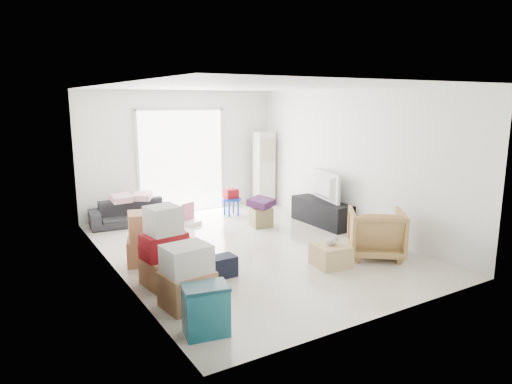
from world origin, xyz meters
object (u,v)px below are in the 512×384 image
at_px(tv_console, 322,213).
at_px(ottoman, 261,217).
at_px(television, 322,197).
at_px(kids_table, 231,197).
at_px(ac_tower, 264,169).
at_px(wood_crate, 331,255).
at_px(sofa, 133,209).
at_px(armchair, 376,231).
at_px(storage_bins, 206,310).

relative_size(tv_console, ottoman, 3.86).
xyz_separation_m(television, kids_table, (-1.22, 1.61, -0.15)).
bearing_deg(ac_tower, tv_console, -88.65).
relative_size(tv_console, wood_crate, 2.98).
relative_size(ac_tower, sofa, 1.04).
distance_m(armchair, wood_crate, 0.95).
bearing_deg(armchair, wood_crate, 35.17).
xyz_separation_m(storage_bins, kids_table, (2.68, 4.45, 0.13)).
xyz_separation_m(sofa, armchair, (2.79, -3.93, 0.10)).
xyz_separation_m(sofa, ottoman, (2.15, -1.46, -0.14)).
bearing_deg(kids_table, wood_crate, -92.77).
bearing_deg(storage_bins, ottoman, 50.41).
bearing_deg(ac_tower, sofa, -177.34).
bearing_deg(wood_crate, armchair, -1.82).
height_order(ac_tower, kids_table, ac_tower).
relative_size(armchair, kids_table, 1.46).
relative_size(armchair, ottoman, 2.22).
height_order(tv_console, armchair, armchair).
height_order(tv_console, kids_table, kids_table).
distance_m(armchair, kids_table, 3.64).
height_order(ac_tower, television, ac_tower).
height_order(television, kids_table, television).
bearing_deg(television, sofa, 71.61).
relative_size(television, armchair, 1.19).
bearing_deg(television, ottoman, 78.31).
height_order(television, armchair, armchair).
xyz_separation_m(ac_tower, tv_console, (0.05, -2.12, -0.63)).
distance_m(television, wood_crate, 2.41).
height_order(television, wood_crate, television).
relative_size(ac_tower, storage_bins, 3.11).
height_order(tv_console, storage_bins, storage_bins).
xyz_separation_m(sofa, kids_table, (2.06, -0.36, 0.08)).
relative_size(tv_console, sofa, 0.88).
height_order(sofa, wood_crate, sofa).
relative_size(television, sofa, 0.60).
height_order(sofa, ottoman, sofa).
bearing_deg(kids_table, television, -52.74).
bearing_deg(tv_console, ac_tower, 91.35).
height_order(armchair, wood_crate, armchair).
xyz_separation_m(ottoman, wood_crate, (-0.26, -2.44, -0.03)).
height_order(storage_bins, kids_table, kids_table).
xyz_separation_m(tv_console, sofa, (-3.28, 1.97, 0.08)).
bearing_deg(wood_crate, tv_console, 54.19).
bearing_deg(storage_bins, armchair, 14.43).
xyz_separation_m(kids_table, wood_crate, (-0.17, -3.54, -0.25)).
bearing_deg(sofa, ac_tower, 8.81).
distance_m(ac_tower, television, 2.14).
bearing_deg(ac_tower, wood_crate, -108.34).
distance_m(storage_bins, ottoman, 4.35).
distance_m(sofa, storage_bins, 4.85).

